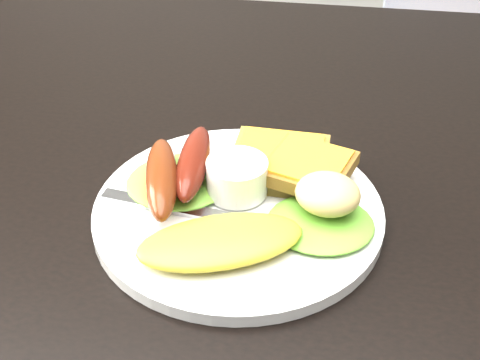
% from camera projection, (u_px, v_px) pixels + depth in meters
% --- Properties ---
extents(dining_table, '(1.20, 0.80, 0.04)m').
position_uv_depth(dining_table, '(370.00, 189.00, 0.63)').
color(dining_table, black).
rests_on(dining_table, ground).
extents(dining_chair, '(0.40, 0.40, 0.05)m').
position_uv_depth(dining_chair, '(474.00, 79.00, 1.40)').
color(dining_chair, '#A66E50').
rests_on(dining_chair, ground).
extents(plate, '(0.24, 0.24, 0.01)m').
position_uv_depth(plate, '(238.00, 212.00, 0.56)').
color(plate, white).
rests_on(plate, dining_table).
extents(lettuce_left, '(0.12, 0.11, 0.01)m').
position_uv_depth(lettuce_left, '(180.00, 181.00, 0.58)').
color(lettuce_left, '#589F3A').
rests_on(lettuce_left, plate).
extents(lettuce_right, '(0.09, 0.08, 0.01)m').
position_uv_depth(lettuce_right, '(320.00, 223.00, 0.54)').
color(lettuce_right, '#609121').
rests_on(lettuce_right, plate).
extents(omelette, '(0.14, 0.11, 0.02)m').
position_uv_depth(omelette, '(220.00, 241.00, 0.51)').
color(omelette, gold).
rests_on(omelette, plate).
extents(sausage_a, '(0.05, 0.12, 0.03)m').
position_uv_depth(sausage_a, '(161.00, 178.00, 0.56)').
color(sausage_a, brown).
rests_on(sausage_a, lettuce_left).
extents(sausage_b, '(0.03, 0.11, 0.03)m').
position_uv_depth(sausage_b, '(193.00, 162.00, 0.58)').
color(sausage_b, '#602215').
rests_on(sausage_b, lettuce_left).
extents(ramekin, '(0.06, 0.06, 0.03)m').
position_uv_depth(ramekin, '(237.00, 177.00, 0.56)').
color(ramekin, white).
rests_on(ramekin, plate).
extents(toast_a, '(0.09, 0.09, 0.01)m').
position_uv_depth(toast_a, '(279.00, 162.00, 0.60)').
color(toast_a, olive).
rests_on(toast_a, plate).
extents(toast_b, '(0.09, 0.09, 0.01)m').
position_uv_depth(toast_b, '(308.00, 168.00, 0.57)').
color(toast_b, brown).
rests_on(toast_b, toast_a).
extents(potato_salad, '(0.06, 0.06, 0.03)m').
position_uv_depth(potato_salad, '(328.00, 194.00, 0.53)').
color(potato_salad, beige).
rests_on(potato_salad, lettuce_right).
extents(fork, '(0.16, 0.04, 0.00)m').
position_uv_depth(fork, '(191.00, 211.00, 0.55)').
color(fork, '#ADAFB7').
rests_on(fork, plate).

